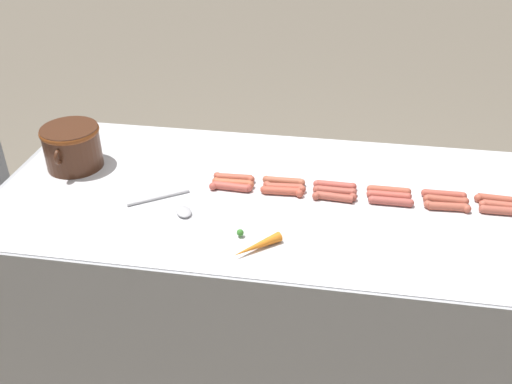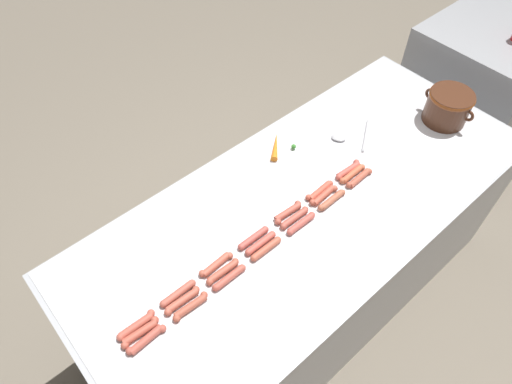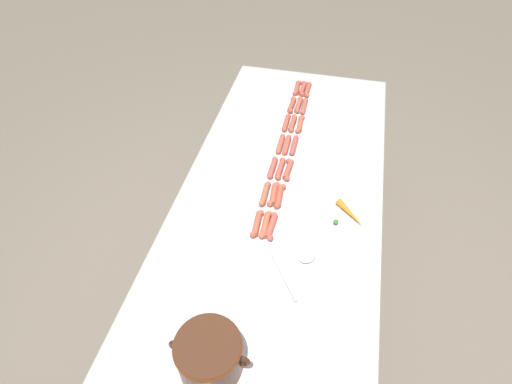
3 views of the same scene
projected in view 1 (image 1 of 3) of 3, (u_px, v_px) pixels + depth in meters
The scene contains 23 objects.
ground_plane at pixel (291, 364), 2.40m from camera, with size 20.00×20.00×0.00m, color #756B5B.
griddle_counter at pixel (295, 289), 2.17m from camera, with size 0.93×2.15×0.87m.
hot_dog_1 at pixel (503, 211), 1.83m from camera, with size 0.03×0.15×0.03m.
hot_dog_2 at pixel (447, 207), 1.85m from camera, with size 0.04×0.15×0.03m.
hot_dog_3 at pixel (391, 201), 1.88m from camera, with size 0.03×0.15×0.03m.
hot_dog_4 at pixel (334, 197), 1.90m from camera, with size 0.04×0.15×0.03m.
hot_dog_5 at pixel (282, 191), 1.93m from camera, with size 0.04×0.15×0.03m.
hot_dog_6 at pixel (231, 187), 1.96m from camera, with size 0.03×0.15×0.03m.
hot_dog_8 at pixel (502, 205), 1.86m from camera, with size 0.03×0.15×0.03m.
hot_dog_9 at pixel (446, 200), 1.89m from camera, with size 0.03×0.15×0.03m.
hot_dog_10 at pixel (389, 195), 1.91m from camera, with size 0.03×0.15×0.03m.
hot_dog_11 at pixel (335, 191), 1.94m from camera, with size 0.03×0.15×0.03m.
hot_dog_12 at pixel (284, 187), 1.96m from camera, with size 0.04×0.15×0.03m.
hot_dog_13 at pixel (233, 183), 1.98m from camera, with size 0.03×0.15×0.03m.
hot_dog_15 at pixel (497, 199), 1.89m from camera, with size 0.04×0.15×0.03m.
hot_dog_16 at pixel (444, 194), 1.92m from camera, with size 0.03×0.15×0.03m.
hot_dog_17 at pixel (389, 190), 1.94m from camera, with size 0.03×0.15×0.03m.
hot_dog_18 at pixel (335, 185), 1.97m from camera, with size 0.03×0.15×0.03m.
hot_dog_19 at pixel (284, 181), 1.99m from camera, with size 0.03×0.15×0.03m.
hot_dog_20 at pixel (234, 178), 2.01m from camera, with size 0.03×0.15×0.03m.
bean_pot at pixel (72, 145), 2.06m from camera, with size 0.27×0.22×0.16m.
serving_spoon at pixel (175, 207), 1.86m from camera, with size 0.18×0.24×0.02m.
carrot at pixel (256, 245), 1.67m from camera, with size 0.14×0.15×0.03m.
Camera 1 is at (-1.63, -0.11, 1.91)m, focal length 38.88 mm.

